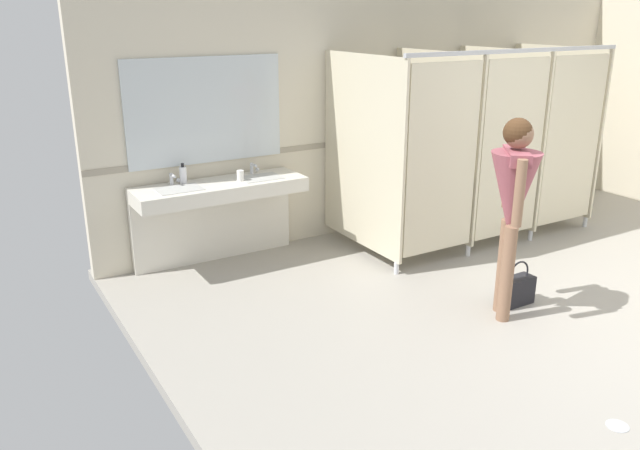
{
  "coord_description": "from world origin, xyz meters",
  "views": [
    {
      "loc": [
        -4.65,
        -2.78,
        2.46
      ],
      "look_at": [
        -2.37,
        1.05,
        0.95
      ],
      "focal_mm": 35.6,
      "sensor_mm": 36.0,
      "label": 1
    }
  ],
  "objects_px": {
    "handbag": "(517,289)",
    "soap_dispenser": "(183,175)",
    "paper_cup": "(240,176)",
    "person_standing": "(513,194)"
  },
  "relations": [
    {
      "from": "handbag",
      "to": "soap_dispenser",
      "type": "distance_m",
      "value": 3.29
    },
    {
      "from": "handbag",
      "to": "soap_dispenser",
      "type": "height_order",
      "value": "soap_dispenser"
    },
    {
      "from": "handbag",
      "to": "soap_dispenser",
      "type": "xyz_separation_m",
      "value": [
        -2.19,
        2.31,
        0.82
      ]
    },
    {
      "from": "soap_dispenser",
      "to": "paper_cup",
      "type": "relative_size",
      "value": 1.87
    },
    {
      "from": "person_standing",
      "to": "handbag",
      "type": "bearing_deg",
      "value": 17.79
    },
    {
      "from": "paper_cup",
      "to": "soap_dispenser",
      "type": "bearing_deg",
      "value": 158.58
    },
    {
      "from": "handbag",
      "to": "soap_dispenser",
      "type": "bearing_deg",
      "value": 133.47
    },
    {
      "from": "person_standing",
      "to": "handbag",
      "type": "xyz_separation_m",
      "value": [
        0.28,
        0.09,
        -0.93
      ]
    },
    {
      "from": "person_standing",
      "to": "paper_cup",
      "type": "bearing_deg",
      "value": 122.5
    },
    {
      "from": "handbag",
      "to": "paper_cup",
      "type": "height_order",
      "value": "paper_cup"
    }
  ]
}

